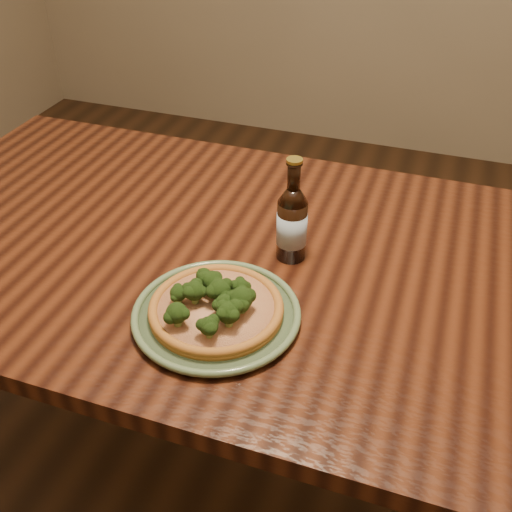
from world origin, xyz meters
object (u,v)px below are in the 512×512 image
(beer_bottle, at_px, (292,223))
(plate, at_px, (216,314))
(pizza, at_px, (216,306))
(table, at_px, (231,283))

(beer_bottle, bearing_deg, plate, -119.27)
(plate, bearing_deg, pizza, -88.42)
(table, distance_m, plate, 0.24)
(table, bearing_deg, pizza, -75.33)
(table, height_order, pizza, pizza)
(beer_bottle, bearing_deg, table, 175.95)
(plate, xyz_separation_m, pizza, (0.00, -0.00, 0.02))
(pizza, bearing_deg, plate, 91.58)
(pizza, bearing_deg, beer_bottle, 72.14)
(table, relative_size, beer_bottle, 7.19)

